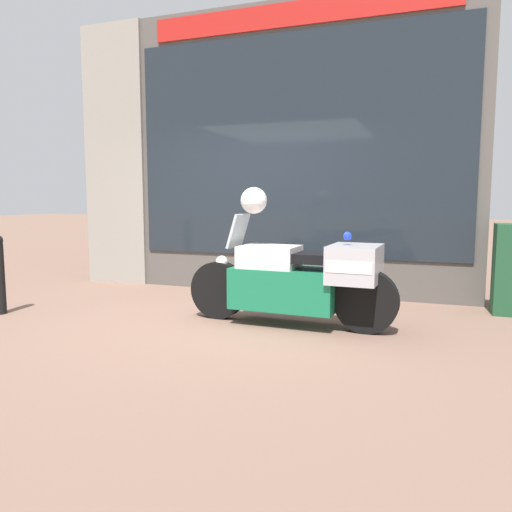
% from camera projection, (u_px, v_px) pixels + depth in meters
% --- Properties ---
extents(ground_plane, '(60.00, 60.00, 0.00)m').
position_uv_depth(ground_plane, '(207.00, 319.00, 5.66)').
color(ground_plane, '#7A5B4C').
extents(shop_building, '(6.03, 0.55, 4.07)m').
position_uv_depth(shop_building, '(236.00, 153.00, 7.45)').
color(shop_building, '#56514C').
rests_on(shop_building, ground).
extents(window_display, '(4.51, 0.30, 2.02)m').
position_uv_depth(window_display, '(295.00, 259.00, 7.34)').
color(window_display, slate).
rests_on(window_display, ground).
extents(paramedic_motorcycle, '(2.33, 0.65, 1.20)m').
position_uv_depth(paramedic_motorcycle, '(299.00, 279.00, 5.32)').
color(paramedic_motorcycle, black).
rests_on(paramedic_motorcycle, ground).
extents(white_helmet, '(0.29, 0.29, 0.29)m').
position_uv_depth(white_helmet, '(254.00, 201.00, 5.42)').
color(white_helmet, white).
rests_on(white_helmet, paramedic_motorcycle).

